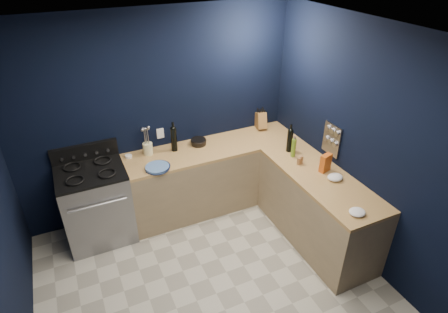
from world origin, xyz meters
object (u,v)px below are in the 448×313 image
plate_stack (157,168)px  utensil_crock (148,149)px  crouton_bag (325,163)px  knife_block (260,120)px  gas_range (97,205)px

plate_stack → utensil_crock: utensil_crock is taller
plate_stack → crouton_bag: crouton_bag is taller
plate_stack → knife_block: bearing=15.3°
plate_stack → utensil_crock: bearing=90.7°
utensil_crock → knife_block: size_ratio=0.65×
utensil_crock → knife_block: knife_block is taller
gas_range → crouton_bag: size_ratio=4.36×
utensil_crock → crouton_bag: 2.13m
crouton_bag → gas_range: bearing=140.0°
utensil_crock → knife_block: bearing=2.2°
gas_range → knife_block: (2.35, 0.25, 0.55)m
gas_range → plate_stack: 0.88m
plate_stack → knife_block: knife_block is taller
utensil_crock → crouton_bag: bearing=-35.2°
plate_stack → knife_block: size_ratio=1.22×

